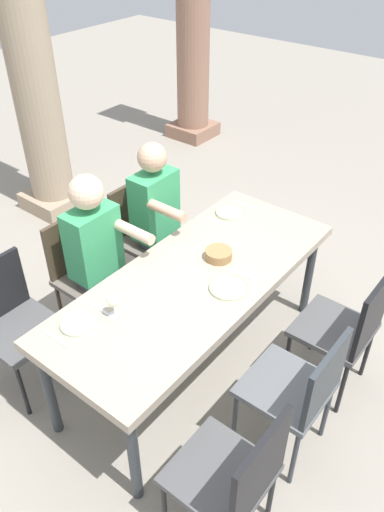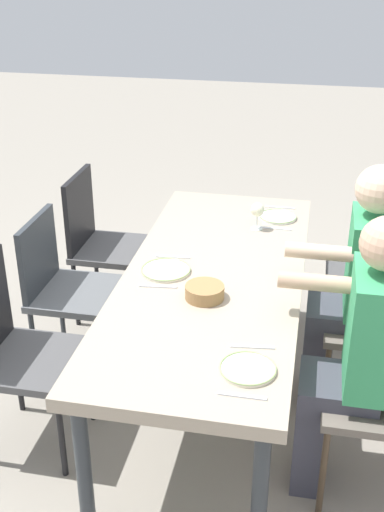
{
  "view_description": "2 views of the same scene",
  "coord_description": "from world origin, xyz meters",
  "px_view_note": "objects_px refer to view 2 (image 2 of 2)",
  "views": [
    {
      "loc": [
        -1.87,
        -1.45,
        2.68
      ],
      "look_at": [
        0.02,
        0.04,
        0.89
      ],
      "focal_mm": 35.51,
      "sensor_mm": 36.0,
      "label": 1
    },
    {
      "loc": [
        2.65,
        0.43,
        2.19
      ],
      "look_at": [
        0.1,
        -0.08,
        0.9
      ],
      "focal_mm": 45.81,
      "sensor_mm": 36.0,
      "label": 2
    }
  ],
  "objects_px": {
    "plate_1": "(166,270)",
    "plate_0": "(278,217)",
    "bread_basket": "(205,292)",
    "dining_table": "(213,286)",
    "chair_east_south": "(13,345)",
    "diner_man_white": "(353,283)",
    "diner_woman_green": "(354,354)",
    "chair_west_north": "(381,262)",
    "plate_2": "(248,369)",
    "chair_mid_south": "(63,283)",
    "chair_west_south": "(100,237)",
    "wine_glass_0": "(257,210)"
  },
  "relations": [
    {
      "from": "dining_table",
      "to": "chair_east_south",
      "type": "distance_m",
      "value": 0.95
    },
    {
      "from": "chair_east_south",
      "to": "plate_1",
      "type": "relative_size",
      "value": 3.98
    },
    {
      "from": "chair_west_north",
      "to": "chair_mid_south",
      "type": "relative_size",
      "value": 0.99
    },
    {
      "from": "chair_west_south",
      "to": "plate_1",
      "type": "relative_size",
      "value": 3.91
    },
    {
      "from": "plate_1",
      "to": "wine_glass_0",
      "type": "bearing_deg",
      "value": 147.55
    },
    {
      "from": "diner_woman_green",
      "to": "plate_1",
      "type": "distance_m",
      "value": 0.95
    },
    {
      "from": "chair_east_south",
      "to": "wine_glass_0",
      "type": "height_order",
      "value": "chair_east_south"
    },
    {
      "from": "diner_woman_green",
      "to": "bread_basket",
      "type": "xyz_separation_m",
      "value": [
        -0.18,
        -0.64,
        0.11
      ]
    },
    {
      "from": "chair_east_south",
      "to": "diner_man_white",
      "type": "distance_m",
      "value": 1.6
    },
    {
      "from": "chair_west_north",
      "to": "diner_woman_green",
      "type": "xyz_separation_m",
      "value": [
        1.2,
        -0.19,
        0.17
      ]
    },
    {
      "from": "chair_west_south",
      "to": "wine_glass_0",
      "type": "bearing_deg",
      "value": 76.36
    },
    {
      "from": "plate_2",
      "to": "diner_woman_green",
      "type": "bearing_deg",
      "value": 127.39
    },
    {
      "from": "dining_table",
      "to": "diner_man_white",
      "type": "relative_size",
      "value": 1.58
    },
    {
      "from": "chair_west_north",
      "to": "plate_0",
      "type": "xyz_separation_m",
      "value": [
        0.07,
        -0.59,
        0.26
      ]
    },
    {
      "from": "plate_0",
      "to": "diner_man_white",
      "type": "bearing_deg",
      "value": 36.62
    },
    {
      "from": "diner_man_white",
      "to": "plate_2",
      "type": "relative_size",
      "value": 6.1
    },
    {
      "from": "chair_west_south",
      "to": "plate_1",
      "type": "height_order",
      "value": "chair_west_south"
    },
    {
      "from": "diner_woman_green",
      "to": "plate_1",
      "type": "xyz_separation_m",
      "value": [
        -0.39,
        -0.86,
        0.09
      ]
    },
    {
      "from": "chair_west_north",
      "to": "plate_2",
      "type": "bearing_deg",
      "value": -21.27
    },
    {
      "from": "chair_mid_south",
      "to": "diner_man_white",
      "type": "relative_size",
      "value": 0.69
    },
    {
      "from": "chair_mid_south",
      "to": "chair_east_south",
      "type": "height_order",
      "value": "chair_east_south"
    },
    {
      "from": "chair_east_south",
      "to": "dining_table",
      "type": "bearing_deg",
      "value": 116.74
    },
    {
      "from": "plate_1",
      "to": "plate_2",
      "type": "relative_size",
      "value": 1.11
    },
    {
      "from": "plate_0",
      "to": "bread_basket",
      "type": "bearing_deg",
      "value": -14.35
    },
    {
      "from": "chair_east_south",
      "to": "diner_woman_green",
      "type": "relative_size",
      "value": 0.72
    },
    {
      "from": "dining_table",
      "to": "chair_east_south",
      "type": "height_order",
      "value": "chair_east_south"
    },
    {
      "from": "plate_2",
      "to": "bread_basket",
      "type": "bearing_deg",
      "value": -152.96
    },
    {
      "from": "chair_west_north",
      "to": "plate_0",
      "type": "distance_m",
      "value": 0.65
    },
    {
      "from": "chair_west_north",
      "to": "chair_mid_south",
      "type": "distance_m",
      "value": 1.77
    },
    {
      "from": "diner_woman_green",
      "to": "plate_0",
      "type": "xyz_separation_m",
      "value": [
        -1.13,
        -0.4,
        0.09
      ]
    },
    {
      "from": "plate_1",
      "to": "plate_0",
      "type": "bearing_deg",
      "value": 147.95
    },
    {
      "from": "diner_man_white",
      "to": "plate_0",
      "type": "distance_m",
      "value": 0.68
    },
    {
      "from": "diner_woman_green",
      "to": "plate_0",
      "type": "bearing_deg",
      "value": -160.61
    },
    {
      "from": "diner_man_white",
      "to": "plate_0",
      "type": "height_order",
      "value": "diner_man_white"
    },
    {
      "from": "dining_table",
      "to": "chair_west_south",
      "type": "bearing_deg",
      "value": -133.1
    },
    {
      "from": "diner_man_white",
      "to": "bread_basket",
      "type": "relative_size",
      "value": 7.53
    },
    {
      "from": "diner_woman_green",
      "to": "plate_2",
      "type": "distance_m",
      "value": 0.5
    },
    {
      "from": "chair_west_south",
      "to": "plate_1",
      "type": "xyz_separation_m",
      "value": [
        0.81,
        0.61,
        0.25
      ]
    },
    {
      "from": "bread_basket",
      "to": "chair_west_south",
      "type": "bearing_deg",
      "value": -140.53
    },
    {
      "from": "chair_west_north",
      "to": "plate_1",
      "type": "height_order",
      "value": "chair_west_north"
    },
    {
      "from": "chair_mid_south",
      "to": "plate_1",
      "type": "xyz_separation_m",
      "value": [
        0.2,
        0.61,
        0.24
      ]
    },
    {
      "from": "chair_west_north",
      "to": "dining_table",
      "type": "bearing_deg",
      "value": -46.76
    },
    {
      "from": "chair_east_south",
      "to": "plate_0",
      "type": "height_order",
      "value": "chair_east_south"
    },
    {
      "from": "bread_basket",
      "to": "chair_west_north",
      "type": "bearing_deg",
      "value": 140.66
    },
    {
      "from": "chair_east_south",
      "to": "diner_man_white",
      "type": "relative_size",
      "value": 0.72
    },
    {
      "from": "diner_woman_green",
      "to": "plate_2",
      "type": "relative_size",
      "value": 6.11
    },
    {
      "from": "plate_0",
      "to": "wine_glass_0",
      "type": "height_order",
      "value": "wine_glass_0"
    },
    {
      "from": "chair_west_south",
      "to": "bread_basket",
      "type": "height_order",
      "value": "chair_west_south"
    },
    {
      "from": "diner_man_white",
      "to": "wine_glass_0",
      "type": "height_order",
      "value": "diner_man_white"
    },
    {
      "from": "plate_1",
      "to": "bread_basket",
      "type": "relative_size",
      "value": 1.37
    }
  ]
}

